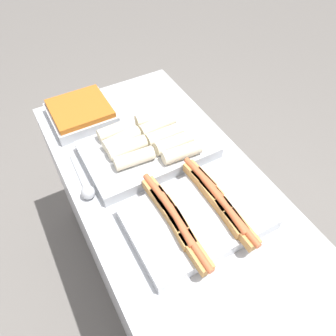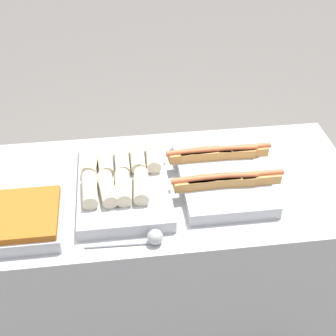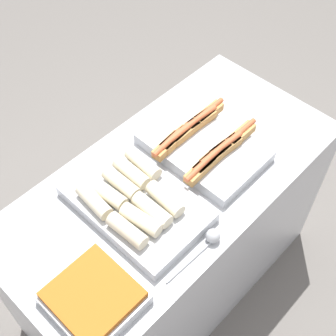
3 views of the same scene
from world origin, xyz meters
name	(u,v)px [view 1 (image 1 of 3)]	position (x,y,z in m)	size (l,w,h in m)	color
ground_plane	(170,278)	(0.00, 0.00, 0.00)	(12.00, 12.00, 0.00)	slate
counter	(170,241)	(0.00, 0.00, 0.45)	(1.43, 0.70, 0.89)	#B7BABF
tray_hotdogs	(197,215)	(0.19, 0.00, 0.93)	(0.42, 0.47, 0.10)	#B7BABF
tray_wraps	(148,146)	(-0.19, 0.00, 0.93)	(0.33, 0.51, 0.10)	#B7BABF
tray_side_front	(81,113)	(-0.53, -0.17, 0.93)	(0.26, 0.27, 0.07)	#B7BABF
serving_spoon_near	(87,190)	(-0.11, -0.29, 0.91)	(0.26, 0.05, 0.05)	#B2B5BA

